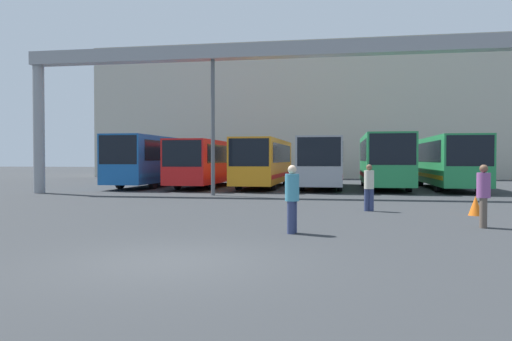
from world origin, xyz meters
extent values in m
plane|color=#2D3033|center=(0.00, 0.00, 0.00)|extent=(200.00, 200.00, 0.00)
cube|color=#B7B2A3|center=(0.00, 45.04, 6.61)|extent=(43.86, 12.00, 13.21)
cylinder|color=gray|center=(-13.20, 16.22, 3.48)|extent=(0.60, 0.60, 6.96)
cube|color=gray|center=(0.00, 16.22, 7.31)|extent=(27.00, 0.80, 0.70)
cube|color=#1959A5|center=(-9.58, 24.26, 1.85)|extent=(2.52, 12.03, 2.99)
cube|color=black|center=(-9.58, 18.27, 2.40)|extent=(2.32, 0.06, 1.68)
cube|color=black|center=(-9.58, 24.26, 2.40)|extent=(2.55, 10.23, 1.26)
cube|color=#1966B2|center=(-9.58, 24.26, 0.89)|extent=(2.55, 11.43, 0.24)
cylinder|color=black|center=(-10.68, 20.89, 0.54)|extent=(0.28, 1.09, 1.09)
cylinder|color=black|center=(-8.48, 20.89, 0.54)|extent=(0.28, 1.09, 1.09)
cylinder|color=black|center=(-10.68, 27.63, 0.54)|extent=(0.28, 1.09, 1.09)
cylinder|color=black|center=(-8.48, 27.63, 0.54)|extent=(0.28, 1.09, 1.09)
cube|color=red|center=(-5.75, 24.00, 1.69)|extent=(2.51, 11.50, 2.69)
cube|color=black|center=(-5.75, 18.27, 2.18)|extent=(2.31, 0.06, 1.50)
cube|color=black|center=(-5.75, 24.00, 2.18)|extent=(2.54, 9.77, 1.13)
cube|color=red|center=(-5.75, 24.00, 0.83)|extent=(2.54, 10.92, 0.24)
cylinder|color=black|center=(-6.84, 20.78, 0.47)|extent=(0.28, 0.94, 0.94)
cylinder|color=black|center=(-4.65, 20.78, 0.47)|extent=(0.28, 0.94, 0.94)
cylinder|color=black|center=(-6.84, 27.22, 0.47)|extent=(0.28, 0.94, 0.94)
cylinder|color=black|center=(-4.65, 27.22, 0.47)|extent=(0.28, 0.94, 0.94)
cube|color=orange|center=(-1.92, 23.83, 1.73)|extent=(2.45, 11.16, 2.76)
cube|color=black|center=(-1.92, 18.27, 2.23)|extent=(2.26, 0.06, 1.54)
cube|color=black|center=(-1.92, 23.83, 2.23)|extent=(2.48, 9.49, 1.16)
cube|color=red|center=(-1.92, 23.83, 0.85)|extent=(2.48, 10.60, 0.24)
cylinder|color=black|center=(-2.98, 20.70, 0.50)|extent=(0.28, 1.00, 1.00)
cylinder|color=black|center=(-0.85, 20.70, 0.50)|extent=(0.28, 1.00, 1.00)
cylinder|color=black|center=(-2.98, 26.95, 0.50)|extent=(0.28, 1.00, 1.00)
cylinder|color=black|center=(-0.85, 26.95, 0.50)|extent=(0.28, 1.00, 1.00)
cube|color=#999EA5|center=(1.92, 23.63, 1.75)|extent=(2.53, 10.77, 2.79)
cube|color=black|center=(1.92, 18.27, 2.26)|extent=(2.33, 0.06, 1.56)
cube|color=black|center=(1.92, 23.63, 2.26)|extent=(2.56, 9.15, 1.17)
cube|color=red|center=(1.92, 23.63, 0.85)|extent=(2.56, 10.23, 0.24)
cylinder|color=black|center=(0.81, 20.62, 0.48)|extent=(0.28, 0.97, 0.97)
cylinder|color=black|center=(3.02, 20.62, 0.48)|extent=(0.28, 0.97, 0.97)
cylinder|color=black|center=(0.81, 26.65, 0.48)|extent=(0.28, 0.97, 0.97)
cylinder|color=black|center=(3.02, 26.65, 0.48)|extent=(0.28, 0.97, 0.97)
cube|color=#268C4C|center=(5.75, 23.58, 1.83)|extent=(2.60, 10.66, 2.97)
cube|color=black|center=(5.75, 18.27, 2.39)|extent=(2.39, 0.06, 1.66)
cube|color=black|center=(5.75, 23.58, 2.39)|extent=(2.63, 9.06, 1.25)
cube|color=red|center=(5.75, 23.58, 0.88)|extent=(2.63, 10.12, 0.24)
cylinder|color=black|center=(4.61, 20.59, 0.54)|extent=(0.28, 1.08, 1.08)
cylinder|color=black|center=(6.88, 20.59, 0.54)|extent=(0.28, 1.08, 1.08)
cylinder|color=black|center=(4.61, 26.56, 0.54)|extent=(0.28, 1.08, 1.08)
cylinder|color=black|center=(6.88, 26.56, 0.54)|extent=(0.28, 1.08, 1.08)
cube|color=#268C4C|center=(9.58, 23.89, 1.77)|extent=(2.52, 11.28, 2.84)
cube|color=black|center=(9.58, 18.27, 2.30)|extent=(2.32, 0.06, 1.59)
cube|color=black|center=(9.58, 23.89, 2.30)|extent=(2.55, 9.59, 1.19)
cube|color=orange|center=(9.58, 23.89, 0.86)|extent=(2.55, 10.72, 0.24)
cylinder|color=black|center=(8.48, 20.73, 0.54)|extent=(0.28, 1.09, 1.09)
cylinder|color=black|center=(10.68, 20.73, 0.54)|extent=(0.28, 1.09, 1.09)
cylinder|color=black|center=(8.48, 27.05, 0.54)|extent=(0.28, 1.09, 1.09)
cylinder|color=black|center=(10.68, 27.05, 0.54)|extent=(0.28, 1.09, 1.09)
cylinder|color=navy|center=(1.91, 3.92, 0.41)|extent=(0.19, 0.19, 0.82)
cylinder|color=navy|center=(1.87, 3.76, 0.41)|extent=(0.19, 0.19, 0.82)
cylinder|color=teal|center=(1.89, 3.84, 1.16)|extent=(0.36, 0.36, 0.68)
sphere|color=beige|center=(1.89, 3.84, 1.61)|extent=(0.22, 0.22, 0.22)
cylinder|color=brown|center=(6.94, 5.83, 0.41)|extent=(0.19, 0.19, 0.82)
cylinder|color=brown|center=(6.91, 5.67, 0.41)|extent=(0.19, 0.19, 0.82)
cylinder|color=#8C4C8C|center=(6.93, 5.75, 1.16)|extent=(0.36, 0.36, 0.68)
sphere|color=brown|center=(6.93, 5.75, 1.61)|extent=(0.22, 0.22, 0.22)
cylinder|color=navy|center=(4.17, 9.65, 0.40)|extent=(0.18, 0.18, 0.80)
cylinder|color=navy|center=(4.01, 9.65, 0.40)|extent=(0.18, 0.18, 0.80)
cylinder|color=beige|center=(4.09, 9.65, 1.13)|extent=(0.35, 0.35, 0.67)
sphere|color=brown|center=(4.09, 9.65, 1.57)|extent=(0.22, 0.22, 0.22)
cone|color=orange|center=(7.50, 8.82, 0.33)|extent=(0.45, 0.45, 0.65)
cylinder|color=#595B60|center=(-3.40, 16.20, 3.64)|extent=(0.20, 0.20, 7.28)
sphere|color=beige|center=(-3.40, 16.20, 7.43)|extent=(0.36, 0.36, 0.36)
camera|label=1|loc=(3.11, -8.64, 1.88)|focal=35.00mm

